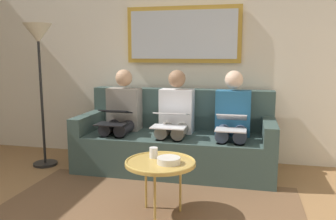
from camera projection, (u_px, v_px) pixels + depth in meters
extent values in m
cube|color=beige|center=(184.00, 55.00, 4.35)|extent=(6.00, 0.12, 2.60)
cube|color=brown|center=(145.00, 215.00, 2.88)|extent=(2.60, 1.80, 0.01)
cube|color=#384C47|center=(175.00, 152.00, 4.00)|extent=(2.20, 0.90, 0.42)
cube|color=#384C47|center=(181.00, 108.00, 4.26)|extent=(2.20, 0.20, 0.48)
cube|color=#384C47|center=(269.00, 130.00, 3.72)|extent=(0.14, 0.90, 0.20)
cube|color=#384C47|center=(91.00, 121.00, 4.18)|extent=(0.14, 0.90, 0.20)
cube|color=#B7892D|center=(183.00, 35.00, 4.22)|extent=(1.40, 0.04, 0.68)
cube|color=#B2B7BC|center=(183.00, 35.00, 4.20)|extent=(1.30, 0.01, 0.58)
cylinder|color=tan|center=(160.00, 163.00, 2.83)|extent=(0.58, 0.58, 0.03)
torus|color=tan|center=(160.00, 162.00, 2.82)|extent=(0.58, 0.58, 0.02)
cylinder|color=#B28E42|center=(155.00, 198.00, 2.70)|extent=(0.02, 0.02, 0.43)
cylinder|color=#B28E42|center=(180.00, 187.00, 2.91)|extent=(0.02, 0.02, 0.43)
cylinder|color=#B28E42|center=(146.00, 184.00, 2.98)|extent=(0.02, 0.02, 0.43)
cylinder|color=silver|center=(154.00, 153.00, 2.92)|extent=(0.07, 0.07, 0.09)
cylinder|color=beige|center=(169.00, 160.00, 2.77)|extent=(0.19, 0.19, 0.05)
cube|color=#235B84|center=(233.00, 113.00, 3.88)|extent=(0.38, 0.22, 0.50)
sphere|color=beige|center=(234.00, 80.00, 3.82)|extent=(0.20, 0.20, 0.20)
cylinder|color=#384256|center=(240.00, 133.00, 3.68)|extent=(0.14, 0.42, 0.14)
cylinder|color=#384256|center=(223.00, 132.00, 3.72)|extent=(0.14, 0.42, 0.14)
cylinder|color=#384256|center=(239.00, 165.00, 3.53)|extent=(0.11, 0.11, 0.42)
cylinder|color=#384256|center=(221.00, 163.00, 3.57)|extent=(0.11, 0.11, 0.42)
cube|color=silver|center=(231.00, 130.00, 3.49)|extent=(0.31, 0.21, 0.01)
cube|color=silver|center=(232.00, 117.00, 3.61)|extent=(0.31, 0.20, 0.09)
cube|color=#A5C6EA|center=(232.00, 117.00, 3.61)|extent=(0.28, 0.17, 0.07)
cube|color=silver|center=(177.00, 111.00, 4.02)|extent=(0.38, 0.22, 0.50)
sphere|color=#997051|center=(177.00, 79.00, 3.96)|extent=(0.20, 0.20, 0.20)
cylinder|color=gray|center=(181.00, 130.00, 3.83)|extent=(0.14, 0.42, 0.14)
cylinder|color=gray|center=(165.00, 129.00, 3.87)|extent=(0.14, 0.42, 0.14)
cylinder|color=gray|center=(177.00, 160.00, 3.67)|extent=(0.11, 0.11, 0.42)
cylinder|color=gray|center=(160.00, 159.00, 3.71)|extent=(0.11, 0.11, 0.42)
cube|color=white|center=(169.00, 127.00, 3.63)|extent=(0.36, 0.23, 0.01)
cube|color=white|center=(171.00, 114.00, 3.74)|extent=(0.36, 0.22, 0.06)
cube|color=#A5C6EA|center=(171.00, 114.00, 3.74)|extent=(0.32, 0.19, 0.04)
cube|color=gray|center=(125.00, 109.00, 4.16)|extent=(0.38, 0.22, 0.50)
sphere|color=tan|center=(124.00, 78.00, 4.10)|extent=(0.20, 0.20, 0.20)
cylinder|color=#232328|center=(126.00, 127.00, 3.97)|extent=(0.14, 0.42, 0.14)
cylinder|color=#232328|center=(111.00, 127.00, 4.01)|extent=(0.14, 0.42, 0.14)
cylinder|color=#232328|center=(120.00, 156.00, 3.81)|extent=(0.11, 0.11, 0.42)
cylinder|color=#232328|center=(105.00, 155.00, 3.85)|extent=(0.11, 0.11, 0.42)
cube|color=black|center=(111.00, 124.00, 3.78)|extent=(0.33, 0.23, 0.01)
cube|color=black|center=(116.00, 112.00, 3.89)|extent=(0.33, 0.22, 0.07)
cube|color=#A5C6EA|center=(116.00, 111.00, 3.89)|extent=(0.30, 0.19, 0.05)
cylinder|color=black|center=(45.00, 164.00, 4.18)|extent=(0.28, 0.28, 0.03)
cylinder|color=black|center=(42.00, 103.00, 4.07)|extent=(0.03, 0.03, 1.50)
cone|color=beige|center=(38.00, 33.00, 3.94)|extent=(0.32, 0.32, 0.22)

